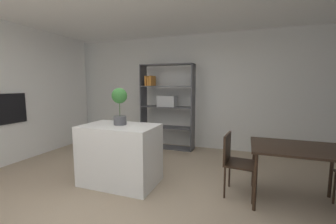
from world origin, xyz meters
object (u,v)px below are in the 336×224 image
open_bookshelf (166,103)px  dining_chair_island_side (234,158)px  dining_table (297,153)px  kitchen_island (120,154)px  potted_plant_on_island (120,103)px  built_in_oven (12,108)px

open_bookshelf → dining_chair_island_side: size_ratio=2.36×
open_bookshelf → dining_table: 3.16m
kitchen_island → dining_table: bearing=5.5°
dining_chair_island_side → potted_plant_on_island: bearing=102.3°
dining_table → open_bookshelf: bearing=143.1°
dining_table → dining_chair_island_side: (-0.77, 0.01, -0.16)m
built_in_oven → dining_table: 4.98m
potted_plant_on_island → open_bookshelf: bearing=90.0°
potted_plant_on_island → dining_chair_island_side: bearing=6.8°
potted_plant_on_island → open_bookshelf: 2.08m
built_in_oven → dining_chair_island_side: bearing=2.7°
dining_table → dining_chair_island_side: bearing=179.3°
open_bookshelf → dining_chair_island_side: 2.62m
built_in_oven → open_bookshelf: open_bookshelf is taller
kitchen_island → open_bookshelf: size_ratio=0.57×
dining_table → built_in_oven: bearing=-177.8°
kitchen_island → potted_plant_on_island: size_ratio=2.03×
dining_table → potted_plant_on_island: bearing=-175.5°
built_in_oven → kitchen_island: bearing=-1.2°
built_in_oven → kitchen_island: (2.47, -0.05, -0.64)m
kitchen_island → dining_chair_island_side: bearing=8.3°
kitchen_island → dining_table: 2.51m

